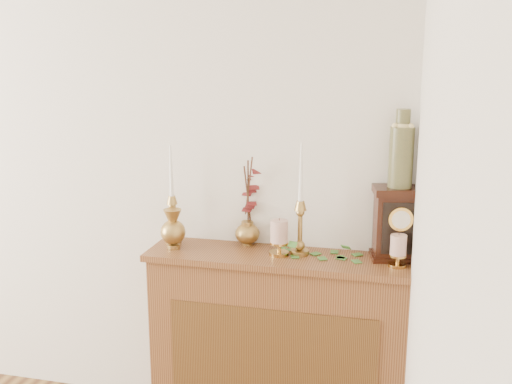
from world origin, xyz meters
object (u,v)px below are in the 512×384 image
(candlestick_left, at_px, (172,212))
(ginger_jar, at_px, (250,204))
(candlestick_center, at_px, (300,219))
(ceramic_vase, at_px, (401,153))
(mantel_clock, at_px, (397,224))
(bud_vase, at_px, (173,229))

(candlestick_left, relative_size, ginger_jar, 1.10)
(candlestick_center, xyz_separation_m, ceramic_vase, (0.43, 0.05, 0.32))
(candlestick_left, height_order, ceramic_vase, ceramic_vase)
(ceramic_vase, bearing_deg, mantel_clock, -79.31)
(candlestick_left, bearing_deg, candlestick_center, -2.19)
(ginger_jar, xyz_separation_m, mantel_clock, (0.70, -0.07, -0.03))
(candlestick_left, relative_size, bud_vase, 2.52)
(candlestick_left, relative_size, candlestick_center, 0.93)
(candlestick_left, distance_m, mantel_clock, 1.07)
(candlestick_left, xyz_separation_m, bud_vase, (0.03, -0.08, -0.06))
(candlestick_center, relative_size, ceramic_vase, 1.52)
(candlestick_center, distance_m, bud_vase, 0.61)
(mantel_clock, bearing_deg, candlestick_center, 175.10)
(candlestick_center, xyz_separation_m, ginger_jar, (-0.27, 0.11, 0.03))
(candlestick_center, bearing_deg, mantel_clock, 5.79)
(ginger_jar, bearing_deg, candlestick_center, -23.35)
(mantel_clock, bearing_deg, ceramic_vase, 90.00)
(mantel_clock, distance_m, ceramic_vase, 0.33)
(ceramic_vase, bearing_deg, ginger_jar, 174.48)
(bud_vase, bearing_deg, mantel_clock, 5.58)
(candlestick_left, xyz_separation_m, candlestick_center, (0.64, -0.02, 0.01))
(ginger_jar, bearing_deg, ceramic_vase, -5.52)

